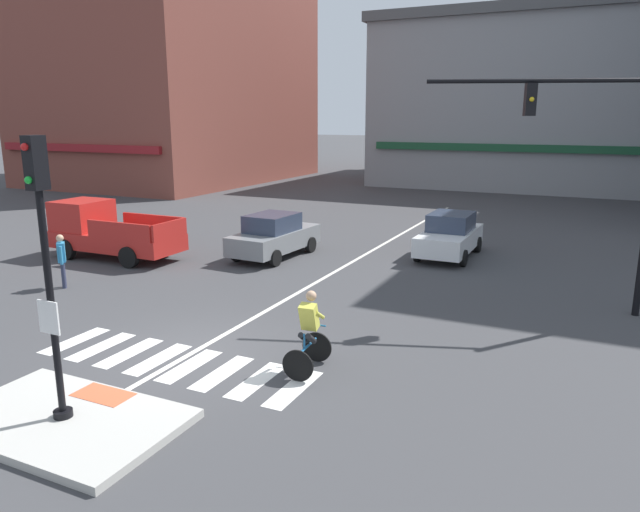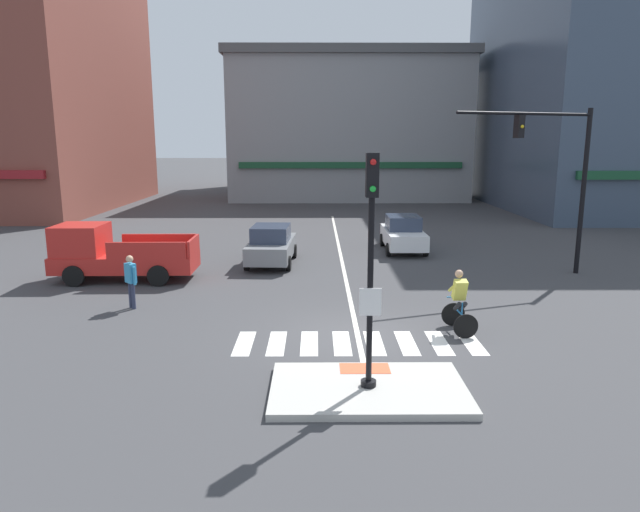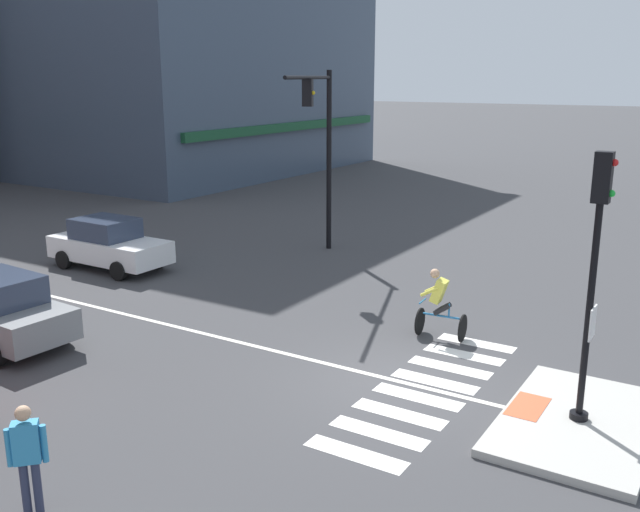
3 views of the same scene
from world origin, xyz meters
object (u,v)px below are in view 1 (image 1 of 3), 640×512
traffic_light_mast (606,156)px  cyclist (309,330)px  car_white_eastbound_far (450,235)px  pedestrian_at_curb_left (62,257)px  signal_pole (45,255)px  car_grey_westbound_far (274,236)px  pickup_truck_red_cross_left (106,232)px

traffic_light_mast → cyclist: 8.91m
car_white_eastbound_far → pedestrian_at_curb_left: size_ratio=2.46×
traffic_light_mast → car_white_eastbound_far: traffic_light_mast is taller
signal_pole → traffic_light_mast: size_ratio=0.75×
traffic_light_mast → cyclist: traffic_light_mast is taller
signal_pole → cyclist: size_ratio=2.81×
signal_pole → cyclist: signal_pole is taller
traffic_light_mast → car_grey_westbound_far: size_ratio=1.50×
signal_pole → cyclist: 5.19m
traffic_light_mast → car_grey_westbound_far: traffic_light_mast is taller
car_white_eastbound_far → pickup_truck_red_cross_left: 12.86m
signal_pole → car_grey_westbound_far: (-2.94, 12.41, -2.18)m
pedestrian_at_curb_left → pickup_truck_red_cross_left: bearing=116.6°
car_grey_westbound_far → traffic_light_mast: bearing=-11.0°
pickup_truck_red_cross_left → pedestrian_at_curb_left: bearing=-63.4°
traffic_light_mast → pedestrian_at_curb_left: size_ratio=3.75×
cyclist → pickup_truck_red_cross_left: bearing=152.8°
car_grey_westbound_far → pedestrian_at_curb_left: 7.43m
car_white_eastbound_far → pedestrian_at_curb_left: (-9.74, -9.25, 0.17)m
signal_pole → car_white_eastbound_far: (3.00, 15.28, -2.18)m
car_white_eastbound_far → pickup_truck_red_cross_left: (-11.57, -5.61, 0.17)m
cyclist → pedestrian_at_curb_left: bearing=167.0°
pickup_truck_red_cross_left → traffic_light_mast: bearing=2.1°
car_grey_westbound_far → pedestrian_at_curb_left: bearing=-120.8°
traffic_light_mast → pickup_truck_red_cross_left: traffic_light_mast is taller
signal_pole → car_grey_westbound_far: 12.94m
cyclist → signal_pole: bearing=-126.1°
car_white_eastbound_far → cyclist: (-0.21, -11.45, 0.06)m
signal_pole → car_grey_westbound_far: size_ratio=1.13×
traffic_light_mast → pickup_truck_red_cross_left: bearing=-177.9°
traffic_light_mast → pedestrian_at_curb_left: bearing=-163.9°
traffic_light_mast → car_grey_westbound_far: bearing=169.0°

